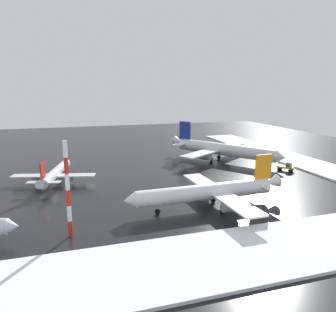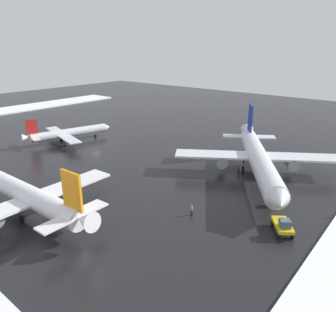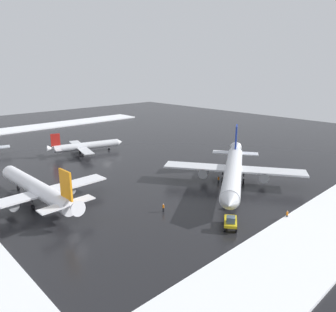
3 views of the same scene
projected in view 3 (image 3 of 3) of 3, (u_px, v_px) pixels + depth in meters
The scene contains 10 objects.
ground_plane at pixel (107, 157), 103.61m from camera, with size 240.00×240.00×0.00m, color black.
snow_bank_left at pixel (26, 128), 150.41m from camera, with size 14.00×116.00×0.50m, color white.
snow_bank_right at pixel (322, 230), 56.68m from camera, with size 14.00×116.00×0.50m, color white.
airplane_parked_portside at pixel (233, 170), 77.16m from camera, with size 30.96×36.04×12.18m.
airplane_foreground_jet at pixel (85, 146), 107.67m from camera, with size 20.82×24.79×7.46m.
airplane_distant_tail at pixel (37, 189), 67.50m from camera, with size 34.31×28.39×10.20m.
pushback_tug at pixel (231, 221), 57.75m from camera, with size 4.49×5.01×2.50m.
ground_crew_mid_apron at pixel (287, 214), 61.21m from camera, with size 0.36×0.36×1.71m.
ground_crew_by_nose_gear at pixel (163, 207), 64.31m from camera, with size 0.36×0.36×1.71m.
ground_crew_beside_wing at pixel (218, 179), 80.42m from camera, with size 0.36×0.36×1.71m.
Camera 3 is at (85.73, -54.73, 27.66)m, focal length 35.00 mm.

